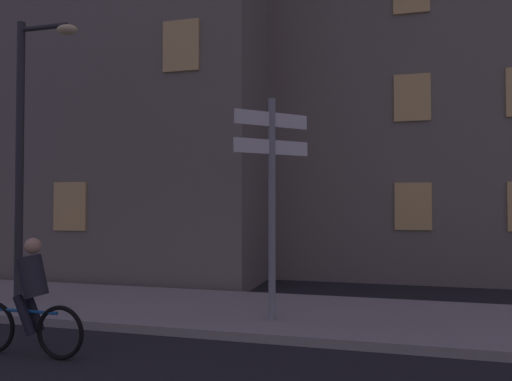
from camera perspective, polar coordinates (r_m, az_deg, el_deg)
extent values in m
cube|color=#9E9991|center=(9.48, -5.13, -13.72)|extent=(40.00, 3.28, 0.14)
cylinder|color=gray|center=(8.17, 1.87, -2.14)|extent=(0.12, 0.12, 3.70)
cube|color=white|center=(8.28, 1.86, 8.28)|extent=(1.02, 1.02, 0.24)
cube|color=white|center=(8.22, 1.87, 5.09)|extent=(1.04, 1.04, 0.24)
cylinder|color=#2D2D30|center=(11.01, -25.84, 3.21)|extent=(0.16, 0.16, 5.63)
cylinder|color=#2D2D30|center=(11.20, -23.49, 17.05)|extent=(1.08, 0.10, 0.10)
ellipsoid|color=#F9E099|center=(10.85, -21.16, 17.08)|extent=(0.44, 0.28, 0.20)
torus|color=black|center=(7.25, -21.86, -15.12)|extent=(0.72, 0.07, 0.72)
cylinder|color=#1959A5|center=(7.53, -25.23, -12.60)|extent=(1.00, 0.06, 0.04)
cylinder|color=#26262D|center=(7.39, -24.59, -9.10)|extent=(0.46, 0.33, 0.61)
sphere|color=tan|center=(7.35, -24.56, -5.89)|extent=(0.22, 0.22, 0.22)
cylinder|color=black|center=(7.44, -25.40, -12.98)|extent=(0.34, 0.13, 0.55)
cylinder|color=black|center=(7.57, -24.48, -12.78)|extent=(0.34, 0.13, 0.55)
cube|color=#F2C672|center=(12.96, -20.88, -1.74)|extent=(0.90, 0.06, 1.20)
cube|color=#F2C672|center=(12.05, -8.74, 16.34)|extent=(0.90, 0.06, 1.20)
cube|color=#F2C672|center=(13.00, 17.83, -1.77)|extent=(0.90, 0.06, 1.20)
cube|color=#F2C672|center=(13.27, 17.74, 10.29)|extent=(0.90, 0.06, 1.20)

